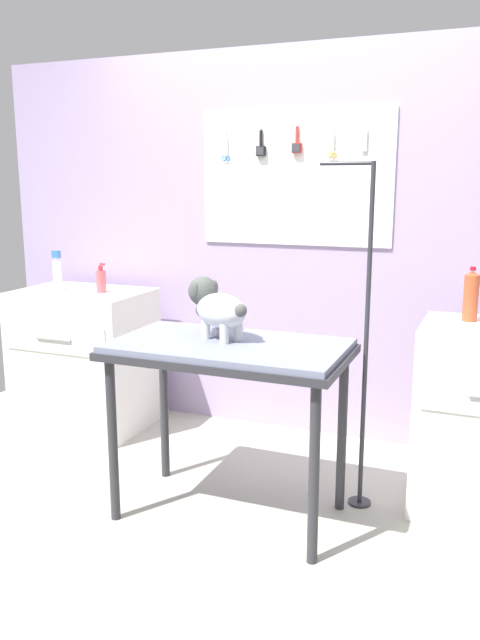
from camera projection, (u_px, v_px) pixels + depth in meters
The scene contains 9 objects.
ground at pixel (206, 525), 2.98m from camera, with size 4.40×4.00×0.04m, color #AAA899.
rear_wall_panel at pixel (293, 245), 3.89m from camera, with size 4.00×0.11×2.30m.
grooming_table at pixel (229, 361), 2.90m from camera, with size 1.06×0.61×0.83m.
grooming_arm at pixel (364, 353), 2.99m from camera, with size 0.30×0.11×1.62m.
dog at pixel (216, 307), 2.93m from camera, with size 0.37×0.28×0.28m.
counter_left at pixel (85, 358), 4.10m from camera, with size 0.80×0.58×0.87m.
shampoo_bottle at pixel (101, 281), 3.93m from camera, with size 0.06×0.06×0.18m.
spray_bottle_tall at pixel (57, 273), 4.04m from camera, with size 0.05×0.05×0.24m.
soda_bottle at pixel (471, 296), 3.01m from camera, with size 0.07×0.07×0.26m.
Camera 1 is at (1.16, -2.46, 1.53)m, focal length 36.31 mm.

